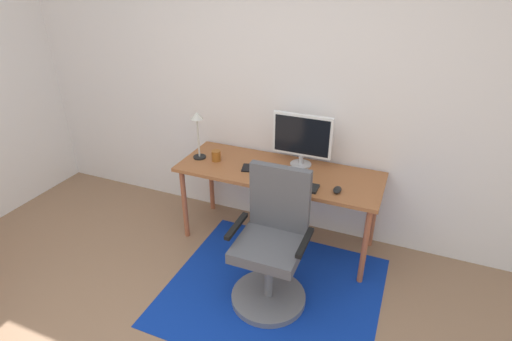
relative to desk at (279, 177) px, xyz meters
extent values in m
cube|color=silver|center=(-0.09, 0.38, 0.66)|extent=(6.00, 0.10, 2.60)
cube|color=#0D2E97|center=(0.19, -0.61, -0.64)|extent=(1.57, 1.40, 0.01)
cube|color=#975831|center=(0.00, 0.00, 0.05)|extent=(1.69, 0.62, 0.03)
cylinder|color=#A15437|center=(-0.78, -0.25, -0.30)|extent=(0.04, 0.04, 0.68)
cylinder|color=#A15437|center=(0.78, -0.25, -0.30)|extent=(0.04, 0.04, 0.68)
cylinder|color=#A15437|center=(-0.78, 0.25, -0.30)|extent=(0.04, 0.04, 0.68)
cylinder|color=#A15437|center=(0.78, 0.25, -0.30)|extent=(0.04, 0.04, 0.68)
cylinder|color=#B2B2B7|center=(0.14, 0.17, 0.07)|extent=(0.18, 0.18, 0.01)
cylinder|color=#B2B2B7|center=(0.14, 0.17, 0.12)|extent=(0.04, 0.04, 0.08)
cube|color=white|center=(0.14, 0.17, 0.34)|extent=(0.50, 0.04, 0.35)
cube|color=black|center=(0.14, 0.15, 0.34)|extent=(0.46, 0.00, 0.31)
cube|color=black|center=(0.17, -0.19, 0.08)|extent=(0.43, 0.13, 0.02)
ellipsoid|color=black|center=(0.52, -0.16, 0.08)|extent=(0.06, 0.10, 0.03)
cylinder|color=#95511B|center=(-0.56, -0.03, 0.11)|extent=(0.08, 0.08, 0.09)
cube|color=black|center=(-0.26, -0.07, 0.07)|extent=(0.10, 0.15, 0.01)
cylinder|color=black|center=(-0.72, -0.04, 0.07)|extent=(0.11, 0.11, 0.01)
cylinder|color=beige|center=(-0.72, -0.04, 0.25)|extent=(0.02, 0.02, 0.35)
cone|color=beige|center=(-0.72, -0.04, 0.46)|extent=(0.11, 0.11, 0.06)
cylinder|color=slate|center=(0.19, -0.71, -0.62)|extent=(0.55, 0.55, 0.05)
cylinder|color=slate|center=(0.19, -0.71, -0.39)|extent=(0.06, 0.06, 0.40)
cube|color=#4C4C51|center=(0.19, -0.71, -0.15)|extent=(0.46, 0.46, 0.08)
cube|color=#4C4C51|center=(0.19, -0.51, 0.13)|extent=(0.43, 0.06, 0.49)
cube|color=black|center=(-0.06, -0.71, -0.04)|extent=(0.04, 0.32, 0.03)
cube|color=black|center=(0.44, -0.71, -0.04)|extent=(0.04, 0.32, 0.03)
camera|label=1|loc=(0.96, -2.80, 1.60)|focal=28.33mm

